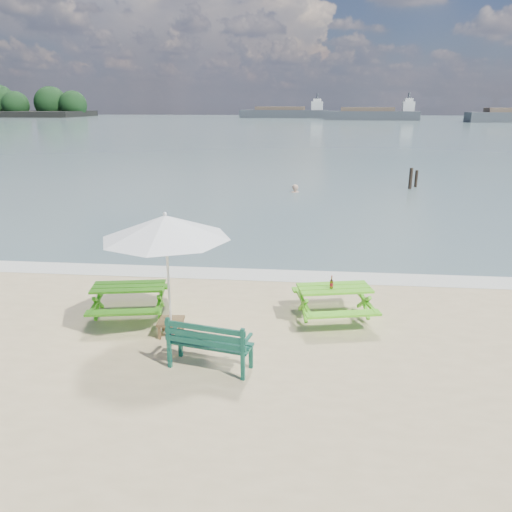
# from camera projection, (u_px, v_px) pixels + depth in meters

# --- Properties ---
(sea) EXTENTS (300.00, 300.00, 0.00)m
(sea) POSITION_uv_depth(u_px,v_px,m) (300.00, 126.00, 89.04)
(sea) COLOR slate
(sea) RESTS_ON ground
(foam_strip) EXTENTS (22.00, 0.90, 0.01)m
(foam_strip) POSITION_uv_depth(u_px,v_px,m) (250.00, 274.00, 12.62)
(foam_strip) COLOR silver
(foam_strip) RESTS_ON ground
(picnic_table_left) EXTENTS (1.68, 1.81, 0.68)m
(picnic_table_left) POSITION_uv_depth(u_px,v_px,m) (130.00, 302.00, 10.06)
(picnic_table_left) COLOR #45B11A
(picnic_table_left) RESTS_ON ground
(picnic_table_right) EXTENTS (1.73, 1.85, 0.68)m
(picnic_table_right) POSITION_uv_depth(u_px,v_px,m) (334.00, 304.00, 9.98)
(picnic_table_right) COLOR #55BB1C
(picnic_table_right) RESTS_ON ground
(park_bench) EXTENTS (1.44, 0.74, 0.84)m
(park_bench) POSITION_uv_depth(u_px,v_px,m) (210.00, 353.00, 8.15)
(park_bench) COLOR #104334
(park_bench) RESTS_ON ground
(side_table) EXTENTS (0.50, 0.50, 0.30)m
(side_table) POSITION_uv_depth(u_px,v_px,m) (171.00, 327.00, 9.33)
(side_table) COLOR brown
(side_table) RESTS_ON ground
(patio_umbrella) EXTENTS (2.52, 2.52, 2.30)m
(patio_umbrella) POSITION_uv_depth(u_px,v_px,m) (166.00, 227.00, 8.76)
(patio_umbrella) COLOR silver
(patio_umbrella) RESTS_ON ground
(beer_bottle) EXTENTS (0.07, 0.07, 0.25)m
(beer_bottle) POSITION_uv_depth(u_px,v_px,m) (331.00, 284.00, 9.79)
(beer_bottle) COLOR #955D15
(beer_bottle) RESTS_ON picnic_table_right
(swimmer) EXTENTS (0.75, 0.64, 1.73)m
(swimmer) POSITION_uv_depth(u_px,v_px,m) (294.00, 202.00, 24.33)
(swimmer) COLOR tan
(swimmer) RESTS_ON ground
(mooring_pilings) EXTENTS (0.56, 0.76, 1.24)m
(mooring_pilings) POSITION_uv_depth(u_px,v_px,m) (413.00, 180.00, 25.25)
(mooring_pilings) COLOR black
(mooring_pilings) RESTS_ON ground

